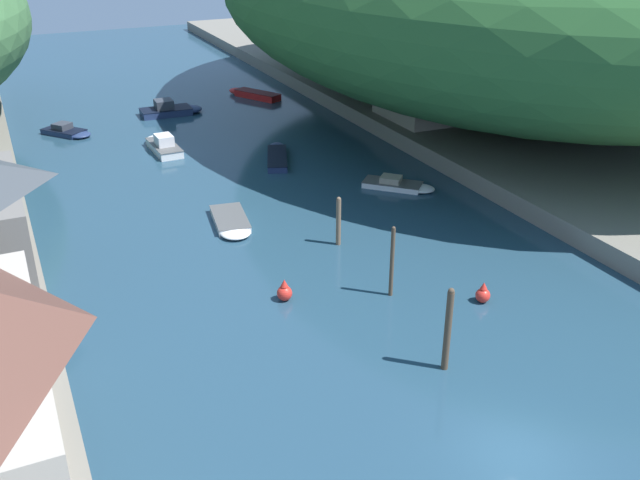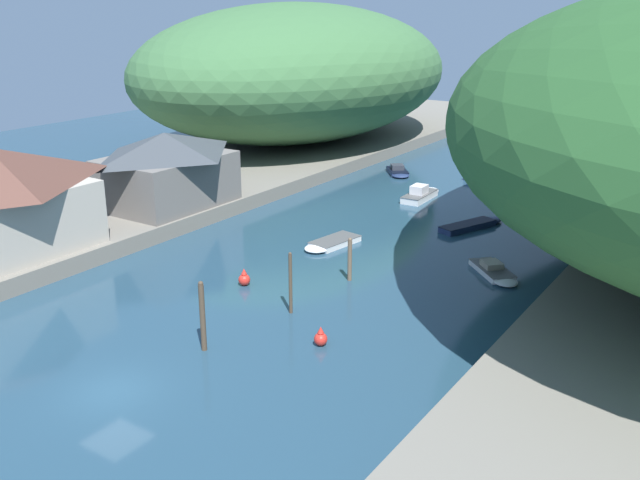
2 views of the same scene
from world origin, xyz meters
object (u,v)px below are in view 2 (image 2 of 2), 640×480
boat_white_cruiser (495,272)px  boat_cabin_cruiser (422,194)px  boathouse_shed (166,168)px  boat_navy_launch (398,172)px  channel_buoy_far (321,338)px  boat_near_quay (330,244)px  boat_yellow_tender (494,178)px  boat_small_dinghy (591,185)px  channel_buoy_near (244,279)px  person_on_quay (65,231)px  boat_mid_channel (474,224)px

boat_white_cruiser → boat_cabin_cruiser: bearing=-95.3°
boathouse_shed → boat_cabin_cruiser: size_ratio=1.87×
boat_navy_launch → boat_white_cruiser: bearing=92.0°
boathouse_shed → channel_buoy_far: boathouse_shed is taller
boat_near_quay → boat_yellow_tender: boat_yellow_tender is taller
boat_navy_launch → boat_small_dinghy: size_ratio=0.75×
boat_small_dinghy → boat_yellow_tender: 8.89m
channel_buoy_near → person_on_quay: (-12.58, -3.31, 1.74)m
boat_white_cruiser → boat_cabin_cruiser: 18.90m
person_on_quay → boat_yellow_tender: bearing=-20.4°
person_on_quay → boat_near_quay: bearing=-43.8°
boat_small_dinghy → person_on_quay: bearing=-149.5°
channel_buoy_near → channel_buoy_far: (8.41, -4.11, -0.02)m
boat_white_cruiser → channel_buoy_far: (-3.92, -14.27, 0.16)m
boat_white_cruiser → boat_yellow_tender: 25.46m
boat_white_cruiser → boat_yellow_tender: size_ratio=0.83×
boat_yellow_tender → boat_white_cruiser: bearing=22.2°
boat_navy_launch → person_on_quay: person_on_quay is taller
boathouse_shed → boat_white_cruiser: bearing=5.4°
boat_mid_channel → boat_small_dinghy: boat_small_dinghy is taller
boat_white_cruiser → boat_yellow_tender: boat_yellow_tender is taller
boat_cabin_cruiser → boat_yellow_tender: boat_yellow_tender is taller
channel_buoy_near → boathouse_shed: bearing=151.5°
boat_small_dinghy → boat_cabin_cruiser: 16.72m
boat_cabin_cruiser → boat_yellow_tender: (3.12, 9.35, 0.01)m
boat_navy_launch → channel_buoy_far: size_ratio=4.21×
channel_buoy_far → person_on_quay: size_ratio=0.62×
boat_white_cruiser → boat_small_dinghy: (-0.63, 26.49, 0.07)m
boat_navy_launch → channel_buoy_far: channel_buoy_far is taller
boathouse_shed → boat_white_cruiser: 26.82m
channel_buoy_far → boat_near_quay: bearing=121.3°
boat_yellow_tender → boat_small_dinghy: bearing=109.0°
boat_small_dinghy → boat_cabin_cruiser: boat_cabin_cruiser is taller
boat_white_cruiser → boat_yellow_tender: (-9.09, 23.78, 0.17)m
channel_buoy_far → person_on_quay: person_on_quay is taller
boat_mid_channel → person_on_quay: person_on_quay is taller
boat_near_quay → channel_buoy_near: channel_buoy_near is taller
boat_mid_channel → person_on_quay: (-19.87, -22.43, 1.94)m
boat_white_cruiser → boat_near_quay: bearing=-40.3°
boat_near_quay → channel_buoy_far: (8.01, -13.18, 0.20)m
boat_small_dinghy → channel_buoy_far: bearing=-122.8°
boat_navy_launch → channel_buoy_far: bearing=73.4°
boat_cabin_cruiser → boat_yellow_tender: bearing=69.4°
boat_cabin_cruiser → channel_buoy_near: boat_cabin_cruiser is taller
boathouse_shed → boat_cabin_cruiser: 22.41m
boat_mid_channel → boat_yellow_tender: boat_yellow_tender is taller
boathouse_shed → boat_cabin_cruiser: boathouse_shed is taller
boat_yellow_tender → channel_buoy_near: boat_yellow_tender is taller
boathouse_shed → boat_white_cruiser: boathouse_shed is taller
boat_navy_launch → boat_small_dinghy: (17.59, 5.15, 0.03)m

